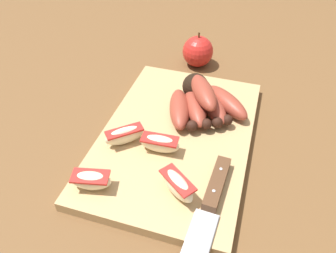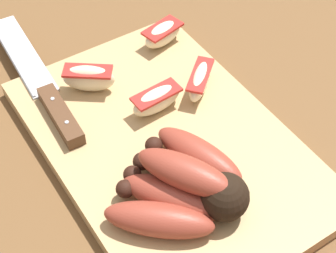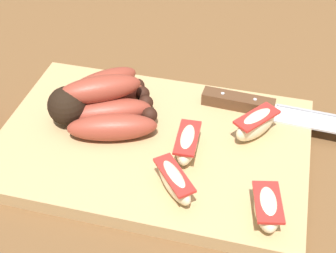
% 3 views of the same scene
% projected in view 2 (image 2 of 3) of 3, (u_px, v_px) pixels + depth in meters
% --- Properties ---
extents(ground_plane, '(6.00, 6.00, 0.00)m').
position_uv_depth(ground_plane, '(164.00, 152.00, 0.66)').
color(ground_plane, brown).
extents(cutting_board, '(0.40, 0.27, 0.02)m').
position_uv_depth(cutting_board, '(167.00, 143.00, 0.66)').
color(cutting_board, tan).
rests_on(cutting_board, ground_plane).
extents(banana_bunch, '(0.16, 0.17, 0.06)m').
position_uv_depth(banana_bunch, '(186.00, 185.00, 0.58)').
color(banana_bunch, black).
rests_on(banana_bunch, cutting_board).
extents(chefs_knife, '(0.28, 0.05, 0.02)m').
position_uv_depth(chefs_knife, '(46.00, 93.00, 0.69)').
color(chefs_knife, silver).
rests_on(chefs_knife, cutting_board).
extents(apple_wedge_near, '(0.06, 0.07, 0.03)m').
position_uv_depth(apple_wedge_near, '(200.00, 80.00, 0.69)').
color(apple_wedge_near, beige).
rests_on(apple_wedge_near, cutting_board).
extents(apple_wedge_middle, '(0.03, 0.07, 0.03)m').
position_uv_depth(apple_wedge_middle, '(157.00, 100.00, 0.67)').
color(apple_wedge_middle, beige).
rests_on(apple_wedge_middle, cutting_board).
extents(apple_wedge_far, '(0.06, 0.07, 0.04)m').
position_uv_depth(apple_wedge_far, '(89.00, 78.00, 0.69)').
color(apple_wedge_far, beige).
rests_on(apple_wedge_far, cutting_board).
extents(apple_wedge_extra, '(0.04, 0.07, 0.03)m').
position_uv_depth(apple_wedge_extra, '(163.00, 34.00, 0.75)').
color(apple_wedge_extra, beige).
rests_on(apple_wedge_extra, cutting_board).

